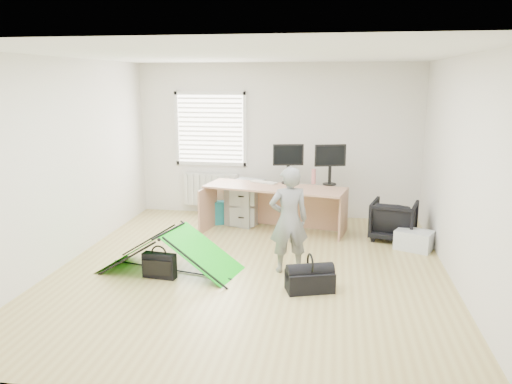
# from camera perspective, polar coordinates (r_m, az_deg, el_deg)

# --- Properties ---
(ground) EXTENTS (5.50, 5.50, 0.00)m
(ground) POSITION_cam_1_polar(r_m,az_deg,el_deg) (6.55, -0.56, -8.90)
(ground) COLOR tan
(ground) RESTS_ON ground
(back_wall) EXTENTS (5.00, 0.02, 2.70)m
(back_wall) POSITION_cam_1_polar(r_m,az_deg,el_deg) (8.87, 2.43, 5.84)
(back_wall) COLOR silver
(back_wall) RESTS_ON ground
(window) EXTENTS (1.20, 0.06, 1.20)m
(window) POSITION_cam_1_polar(r_m,az_deg,el_deg) (9.03, -5.22, 7.20)
(window) COLOR silver
(window) RESTS_ON back_wall
(radiator) EXTENTS (1.00, 0.12, 0.60)m
(radiator) POSITION_cam_1_polar(r_m,az_deg,el_deg) (9.17, -5.15, 0.32)
(radiator) COLOR silver
(radiator) RESTS_ON back_wall
(desk) EXTENTS (2.31, 1.10, 0.76)m
(desk) POSITION_cam_1_polar(r_m,az_deg,el_deg) (7.99, 2.10, -2.04)
(desk) COLOR #A6765D
(desk) RESTS_ON ground
(filing_cabinet) EXTENTS (0.65, 0.75, 0.74)m
(filing_cabinet) POSITION_cam_1_polar(r_m,az_deg,el_deg) (8.51, -1.22, -1.17)
(filing_cabinet) COLOR #919496
(filing_cabinet) RESTS_ON ground
(monitor_left) EXTENTS (0.51, 0.22, 0.47)m
(monitor_left) POSITION_cam_1_polar(r_m,az_deg,el_deg) (8.13, 3.70, 2.63)
(monitor_left) COLOR black
(monitor_left) RESTS_ON desk
(monitor_right) EXTENTS (0.51, 0.25, 0.48)m
(monitor_right) POSITION_cam_1_polar(r_m,az_deg,el_deg) (8.09, 8.44, 2.50)
(monitor_right) COLOR black
(monitor_right) RESTS_ON desk
(keyboard) EXTENTS (0.48, 0.33, 0.02)m
(keyboard) POSITION_cam_1_polar(r_m,az_deg,el_deg) (8.19, 0.89, 1.13)
(keyboard) COLOR beige
(keyboard) RESTS_ON desk
(thermos) EXTENTS (0.08, 0.08, 0.25)m
(thermos) POSITION_cam_1_polar(r_m,az_deg,el_deg) (8.14, 6.60, 1.78)
(thermos) COLOR #C16E6C
(thermos) RESTS_ON desk
(office_chair) EXTENTS (0.80, 0.81, 0.61)m
(office_chair) POSITION_cam_1_polar(r_m,az_deg,el_deg) (7.96, 15.46, -3.12)
(office_chair) COLOR black
(office_chair) RESTS_ON ground
(person) EXTENTS (0.58, 0.46, 1.37)m
(person) POSITION_cam_1_polar(r_m,az_deg,el_deg) (6.31, 3.77, -3.21)
(person) COLOR slate
(person) RESTS_ON ground
(kite) EXTENTS (1.86, 1.12, 0.54)m
(kite) POSITION_cam_1_polar(r_m,az_deg,el_deg) (6.53, -9.83, -6.65)
(kite) COLOR #13D018
(kite) RESTS_ON ground
(storage_crate) EXTENTS (0.60, 0.53, 0.28)m
(storage_crate) POSITION_cam_1_polar(r_m,az_deg,el_deg) (7.62, 17.61, -5.26)
(storage_crate) COLOR silver
(storage_crate) RESTS_ON ground
(tote_bag) EXTENTS (0.36, 0.25, 0.40)m
(tote_bag) POSITION_cam_1_polar(r_m,az_deg,el_deg) (8.52, -4.37, -2.38)
(tote_bag) COLOR #1C747B
(tote_bag) RESTS_ON ground
(laptop_bag) EXTENTS (0.43, 0.18, 0.32)m
(laptop_bag) POSITION_cam_1_polar(r_m,az_deg,el_deg) (6.37, -10.98, -8.25)
(laptop_bag) COLOR black
(laptop_bag) RESTS_ON ground
(white_box) EXTENTS (0.10, 0.10, 0.10)m
(white_box) POSITION_cam_1_polar(r_m,az_deg,el_deg) (6.42, -4.41, -8.95)
(white_box) COLOR silver
(white_box) RESTS_ON ground
(duffel_bag) EXTENTS (0.61, 0.44, 0.24)m
(duffel_bag) POSITION_cam_1_polar(r_m,az_deg,el_deg) (5.94, 6.17, -10.11)
(duffel_bag) COLOR black
(duffel_bag) RESTS_ON ground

